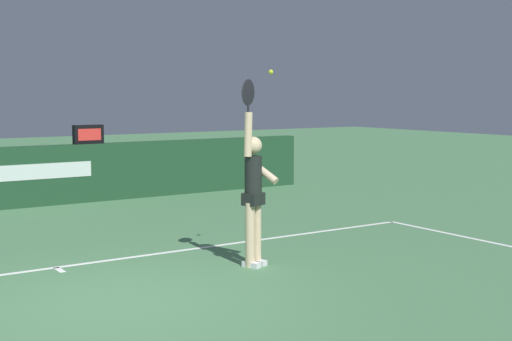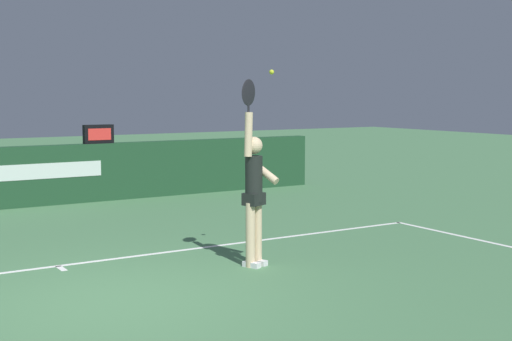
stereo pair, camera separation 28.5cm
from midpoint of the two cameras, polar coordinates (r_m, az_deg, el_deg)
The scene contains 5 objects.
ground_plane at distance 8.10m, azimuth -12.38°, elevation -10.21°, with size 60.00×60.00×0.00m, color #487A4E.
court_lines at distance 7.33m, azimuth -9.82°, elevation -11.91°, with size 12.17×5.66×0.00m.
speed_display at distance 15.39m, azimuth -13.70°, elevation 2.80°, with size 0.63×0.16×0.39m.
tennis_player at distance 9.34m, azimuth -1.09°, elevation -1.52°, with size 0.52×0.49×2.46m.
tennis_ball at distance 9.36m, azimuth 0.31°, elevation 7.83°, with size 0.06×0.06×0.06m.
Camera 1 is at (-2.91, -7.19, 2.26)m, focal length 50.36 mm.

